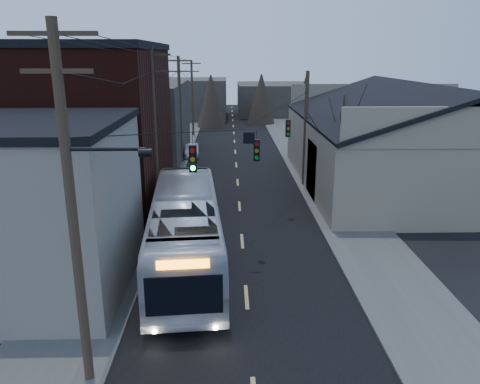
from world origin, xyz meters
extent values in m
cube|color=black|center=(0.00, 30.00, 0.01)|extent=(9.00, 110.00, 0.02)
cube|color=#474744|center=(-6.50, 30.00, 0.06)|extent=(4.00, 110.00, 0.12)
cube|color=#474744|center=(6.50, 30.00, 0.06)|extent=(4.00, 110.00, 0.12)
cube|color=gray|center=(-9.00, 9.00, 3.50)|extent=(8.00, 8.00, 7.00)
cube|color=black|center=(-10.00, 20.00, 5.00)|extent=(10.00, 12.00, 10.00)
cube|color=#38322D|center=(-9.50, 36.00, 3.50)|extent=(9.00, 14.00, 7.00)
cube|color=#7E715B|center=(13.00, 25.00, 2.50)|extent=(16.00, 20.00, 5.00)
cube|color=black|center=(9.00, 25.00, 6.30)|extent=(8.16, 20.60, 2.86)
cube|color=black|center=(17.00, 25.00, 6.30)|extent=(8.16, 20.60, 2.86)
cube|color=#38322D|center=(-6.00, 65.00, 3.00)|extent=(10.00, 12.00, 6.00)
cube|color=#38322D|center=(7.00, 70.00, 2.50)|extent=(12.00, 14.00, 5.00)
cone|color=black|center=(6.50, 20.00, 3.60)|extent=(0.40, 0.40, 7.20)
cylinder|color=#382B1E|center=(-5.00, 3.00, 5.25)|extent=(0.28, 0.28, 10.50)
cube|color=#382B1E|center=(-5.00, 3.00, 10.10)|extent=(2.20, 0.12, 0.12)
cylinder|color=#382B1E|center=(-5.00, 18.00, 5.00)|extent=(0.28, 0.28, 10.00)
cube|color=#382B1E|center=(-5.00, 18.00, 9.60)|extent=(2.20, 0.12, 0.12)
cylinder|color=#382B1E|center=(-5.00, 33.00, 4.75)|extent=(0.28, 0.28, 9.50)
cube|color=#382B1E|center=(-5.00, 33.00, 9.10)|extent=(2.20, 0.12, 0.12)
cylinder|color=#382B1E|center=(-5.00, 48.00, 4.50)|extent=(0.28, 0.28, 9.00)
cube|color=#382B1E|center=(-5.00, 48.00, 8.60)|extent=(2.20, 0.12, 0.12)
cylinder|color=#382B1E|center=(5.00, 25.00, 4.25)|extent=(0.28, 0.28, 8.50)
cube|color=black|center=(-2.00, 7.50, 5.95)|extent=(0.28, 0.20, 1.00)
cube|color=black|center=(0.60, 12.00, 5.35)|extent=(0.28, 0.20, 1.00)
cube|color=black|center=(2.80, 18.00, 5.45)|extent=(0.28, 0.20, 1.00)
imported|color=silver|center=(-2.73, 11.17, 1.80)|extent=(4.03, 13.10, 3.59)
imported|color=#9DA0A4|center=(-4.30, 35.68, 0.62)|extent=(1.60, 3.87, 1.25)
camera|label=1|loc=(-0.70, -9.23, 9.60)|focal=35.00mm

